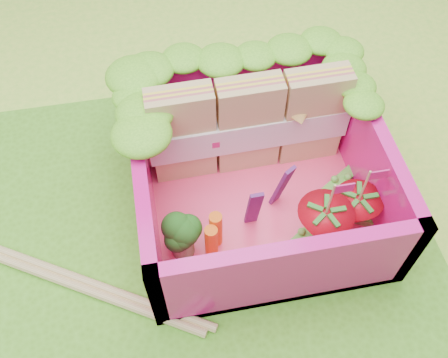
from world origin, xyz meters
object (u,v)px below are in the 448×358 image
bento_box (258,171)px  sandwich_stack (249,125)px  strawberry_right (354,211)px  chopsticks (15,259)px  strawberry_left (322,227)px  broccoli (181,235)px

bento_box → sandwich_stack: (0.01, 0.26, 0.08)m
sandwich_stack → strawberry_right: sandwich_stack is taller
bento_box → chopsticks: bento_box is taller
bento_box → strawberry_right: 0.56m
bento_box → strawberry_left: bearing=-53.5°
broccoli → chopsticks: (-0.90, 0.13, -0.20)m
bento_box → broccoli: bearing=-148.1°
broccoli → strawberry_right: strawberry_right is taller
strawberry_right → bento_box: bearing=148.1°
strawberry_right → chopsticks: (-1.83, 0.14, -0.16)m
sandwich_stack → strawberry_left: size_ratio=2.15×
sandwich_stack → broccoli: 0.73m
strawberry_right → sandwich_stack: bearing=129.9°
strawberry_left → sandwich_stack: bearing=112.7°
bento_box → strawberry_right: (0.47, -0.29, -0.09)m
bento_box → broccoli: (-0.46, -0.29, -0.05)m
bento_box → strawberry_left: strawberry_left is taller
strawberry_right → chopsticks: 1.84m
broccoli → strawberry_right: bearing=-0.3°
strawberry_left → chopsticks: size_ratio=0.26×
broccoli → chopsticks: size_ratio=0.16×
broccoli → chopsticks: broccoli is taller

